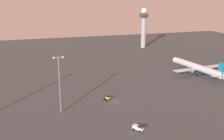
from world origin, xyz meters
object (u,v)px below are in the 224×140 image
Objects in this scene: pushback_tug at (108,98)px; apron_light_central at (60,81)px; airplane_near_gate at (198,68)px; baggage_tractor at (139,128)px; control_tower at (144,25)px.

pushback_tug is 28.17m from apron_light_central.
airplane_near_gate is at bearing 19.86° from apron_light_central.
apron_light_central reaches higher than pushback_tug.
pushback_tug is 33.36m from baggage_tractor.
pushback_tug is at bearing -125.92° from baggage_tractor.
baggage_tractor is 37.70m from apron_light_central.
pushback_tug is at bearing -166.41° from airplane_near_gate.
airplane_near_gate reaches higher than baggage_tractor.
airplane_near_gate is (-5.26, -95.32, -16.79)m from control_tower.
airplane_near_gate is 86.30m from baggage_tractor.
apron_light_central is (-23.50, -8.35, 13.11)m from pushback_tug.
apron_light_central is at bearing -94.15° from pushback_tug.
airplane_near_gate is at bearing 86.26° from pushback_tug.
control_tower is 10.36× the size of pushback_tug.
baggage_tractor is at bearing -114.54° from control_tower.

